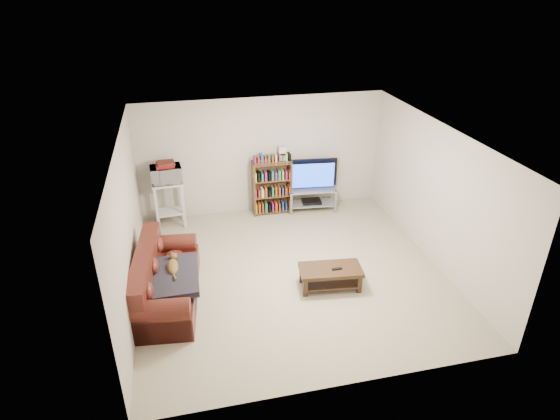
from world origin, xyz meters
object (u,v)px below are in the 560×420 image
object	(u,v)px
sofa	(162,284)
bookshelf	(272,186)
coffee_table	(330,274)
tv_stand	(312,195)

from	to	relation	value
sofa	bookshelf	xyz separation A→B (m)	(2.25, 2.53, 0.30)
sofa	coffee_table	bearing A→B (deg)	0.88
sofa	tv_stand	world-z (taller)	sofa
sofa	bookshelf	world-z (taller)	bookshelf
coffee_table	tv_stand	bearing A→B (deg)	86.32
tv_stand	coffee_table	bearing A→B (deg)	-94.39
bookshelf	tv_stand	bearing A→B (deg)	-3.27
coffee_table	bookshelf	bearing A→B (deg)	103.80
sofa	coffee_table	distance (m)	2.62
bookshelf	coffee_table	bearing A→B (deg)	-82.40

